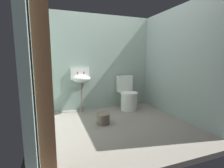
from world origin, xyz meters
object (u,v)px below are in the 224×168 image
wooden_door_post (43,68)px  toilet_near_wall (128,96)px  sink (81,78)px  bucket (103,118)px

wooden_door_post → toilet_near_wall: size_ratio=2.82×
toilet_near_wall → sink: 1.15m
wooden_door_post → sink: 2.07m
toilet_near_wall → wooden_door_post: bearing=48.7°
wooden_door_post → toilet_near_wall: 2.57m
wooden_door_post → toilet_near_wall: (1.73, 1.74, -0.78)m
wooden_door_post → bucket: (0.92, 1.05, -0.99)m
sink → bucket: size_ratio=3.82×
toilet_near_wall → bucket: toilet_near_wall is taller
toilet_near_wall → sink: bearing=-6.4°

